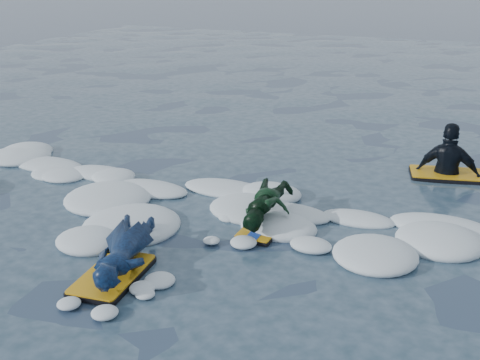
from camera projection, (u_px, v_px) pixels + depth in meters
ground at (205, 245)px, 7.41m from camera, size 120.00×120.00×0.00m
foam_band at (238, 214)px, 8.30m from camera, size 12.00×3.10×0.30m
prone_woman_unit at (123, 253)px, 6.75m from camera, size 1.08×1.72×0.42m
prone_child_unit at (268, 208)px, 7.86m from camera, size 0.69×1.31×0.50m
waiting_rider_unit at (447, 176)px, 9.67m from camera, size 1.28×0.88×1.75m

